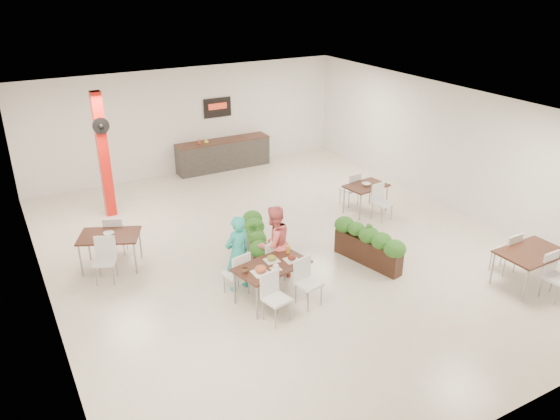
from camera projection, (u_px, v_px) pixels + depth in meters
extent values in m
plane|color=beige|center=(284.00, 248.00, 12.49)|extent=(12.00, 12.00, 0.00)
cube|color=white|center=(187.00, 121.00, 16.63)|extent=(10.00, 0.10, 3.20)
cube|color=white|center=(512.00, 328.00, 7.05)|extent=(10.00, 0.10, 3.20)
cube|color=white|center=(37.00, 232.00, 9.62)|extent=(0.10, 12.00, 3.20)
cube|color=white|center=(452.00, 149.00, 14.06)|extent=(0.10, 12.00, 3.20)
cube|color=white|center=(284.00, 110.00, 11.19)|extent=(10.00, 12.00, 0.04)
cube|color=red|center=(104.00, 156.00, 13.54)|extent=(0.25, 0.25, 3.20)
cylinder|color=black|center=(101.00, 126.00, 13.07)|extent=(0.40, 0.06, 0.40)
sphere|color=black|center=(101.00, 126.00, 13.04)|extent=(0.12, 0.12, 0.12)
cube|color=#282624|center=(223.00, 155.00, 17.26)|extent=(3.00, 0.60, 0.90)
cube|color=black|center=(223.00, 141.00, 17.07)|extent=(3.00, 0.62, 0.04)
cube|color=black|center=(217.00, 108.00, 16.92)|extent=(0.90, 0.04, 0.60)
cube|color=red|center=(218.00, 106.00, 16.88)|extent=(0.60, 0.02, 0.18)
imported|color=#A9461C|center=(199.00, 141.00, 16.67)|extent=(0.09, 0.09, 0.19)
imported|color=yellow|center=(206.00, 140.00, 16.79)|extent=(0.13, 0.13, 0.17)
cube|color=black|center=(272.00, 266.00, 10.26)|extent=(1.54, 1.07, 0.04)
cylinder|color=gray|center=(257.00, 303.00, 9.80)|extent=(0.04, 0.04, 0.71)
cylinder|color=gray|center=(308.00, 278.00, 10.57)|extent=(0.04, 0.04, 0.71)
cylinder|color=gray|center=(234.00, 287.00, 10.26)|extent=(0.04, 0.04, 0.71)
cylinder|color=gray|center=(285.00, 265.00, 11.03)|extent=(0.04, 0.04, 0.71)
cube|color=white|center=(236.00, 274.00, 10.55)|extent=(0.50, 0.50, 0.05)
cube|color=white|center=(242.00, 266.00, 10.32)|extent=(0.42, 0.13, 0.45)
cylinder|color=gray|center=(238.00, 278.00, 10.86)|extent=(0.02, 0.02, 0.43)
cylinder|color=gray|center=(224.00, 283.00, 10.66)|extent=(0.02, 0.02, 0.43)
cylinder|color=gray|center=(249.00, 284.00, 10.63)|extent=(0.02, 0.02, 0.43)
cylinder|color=gray|center=(235.00, 291.00, 10.43)|extent=(0.02, 0.02, 0.43)
cube|color=white|center=(268.00, 260.00, 11.03)|extent=(0.50, 0.50, 0.05)
cube|color=white|center=(274.00, 253.00, 10.80)|extent=(0.42, 0.13, 0.45)
cylinder|color=gray|center=(269.00, 264.00, 11.34)|extent=(0.02, 0.02, 0.43)
cylinder|color=gray|center=(256.00, 270.00, 11.14)|extent=(0.02, 0.02, 0.43)
cylinder|color=gray|center=(280.00, 271.00, 11.11)|extent=(0.02, 0.02, 0.43)
cylinder|color=gray|center=(267.00, 276.00, 10.91)|extent=(0.02, 0.02, 0.43)
cube|color=white|center=(276.00, 299.00, 9.72)|extent=(0.50, 0.50, 0.05)
cube|color=white|center=(270.00, 283.00, 9.75)|extent=(0.42, 0.13, 0.45)
cylinder|color=gray|center=(276.00, 318.00, 9.60)|extent=(0.02, 0.02, 0.43)
cylinder|color=gray|center=(290.00, 311.00, 9.80)|extent=(0.02, 0.02, 0.43)
cylinder|color=gray|center=(263.00, 310.00, 9.83)|extent=(0.02, 0.02, 0.43)
cylinder|color=gray|center=(277.00, 303.00, 10.04)|extent=(0.02, 0.02, 0.43)
cube|color=white|center=(309.00, 284.00, 10.20)|extent=(0.50, 0.50, 0.05)
cube|color=white|center=(302.00, 268.00, 10.23)|extent=(0.42, 0.13, 0.45)
cylinder|color=gray|center=(308.00, 302.00, 10.08)|extent=(0.02, 0.02, 0.43)
cylinder|color=gray|center=(321.00, 295.00, 10.28)|extent=(0.02, 0.02, 0.43)
cylinder|color=gray|center=(296.00, 294.00, 10.31)|extent=(0.02, 0.02, 0.43)
cylinder|color=gray|center=(309.00, 288.00, 10.52)|extent=(0.02, 0.02, 0.43)
cube|color=white|center=(261.00, 273.00, 9.97)|extent=(0.36, 0.36, 0.01)
ellipsoid|color=#9D4927|center=(261.00, 269.00, 9.94)|extent=(0.22, 0.22, 0.13)
cube|color=white|center=(272.00, 260.00, 10.39)|extent=(0.31, 0.31, 0.01)
ellipsoid|color=#C18422|center=(272.00, 258.00, 10.37)|extent=(0.18, 0.18, 0.11)
cube|color=white|center=(292.00, 260.00, 10.41)|extent=(0.31, 0.31, 0.01)
ellipsoid|color=#45110D|center=(292.00, 257.00, 10.39)|extent=(0.16, 0.16, 0.10)
cube|color=white|center=(276.00, 269.00, 10.10)|extent=(0.21, 0.21, 0.01)
ellipsoid|color=white|center=(276.00, 267.00, 10.08)|extent=(0.12, 0.12, 0.07)
cylinder|color=orange|center=(288.00, 249.00, 10.66)|extent=(0.07, 0.07, 0.15)
imported|color=brown|center=(245.00, 270.00, 9.97)|extent=(0.12, 0.12, 0.10)
imported|color=teal|center=(238.00, 254.00, 10.58)|extent=(0.64, 0.49, 1.58)
imported|color=#FA706F|center=(274.00, 244.00, 10.93)|extent=(0.89, 0.76, 1.61)
cube|color=black|center=(256.00, 249.00, 11.82)|extent=(0.86, 1.68, 0.56)
ellipsoid|color=#26601B|center=(259.00, 248.00, 11.03)|extent=(0.40, 0.40, 0.32)
ellipsoid|color=#26601B|center=(257.00, 240.00, 11.35)|extent=(0.40, 0.40, 0.32)
ellipsoid|color=#26601B|center=(256.00, 233.00, 11.66)|extent=(0.40, 0.40, 0.32)
ellipsoid|color=#26601B|center=(254.00, 226.00, 11.97)|extent=(0.40, 0.40, 0.32)
ellipsoid|color=#26601B|center=(252.00, 219.00, 12.29)|extent=(0.40, 0.40, 0.32)
imported|color=#26601B|center=(256.00, 230.00, 11.63)|extent=(0.33, 0.29, 0.37)
cube|color=black|center=(368.00, 252.00, 11.73)|extent=(0.64, 1.70, 0.56)
ellipsoid|color=#26601B|center=(395.00, 246.00, 11.10)|extent=(0.40, 0.40, 0.32)
ellipsoid|color=#26601B|center=(382.00, 240.00, 11.33)|extent=(0.40, 0.40, 0.32)
ellipsoid|color=#26601B|center=(369.00, 235.00, 11.56)|extent=(0.40, 0.40, 0.32)
ellipsoid|color=#26601B|center=(356.00, 230.00, 11.80)|extent=(0.40, 0.40, 0.32)
ellipsoid|color=#26601B|center=(345.00, 225.00, 12.03)|extent=(0.40, 0.40, 0.32)
imported|color=#26601B|center=(369.00, 232.00, 11.54)|extent=(0.20, 0.20, 0.36)
cube|color=black|center=(109.00, 236.00, 11.42)|extent=(1.45, 1.25, 0.04)
cylinder|color=gray|center=(81.00, 261.00, 11.21)|extent=(0.04, 0.04, 0.71)
cylinder|color=gray|center=(135.00, 258.00, 11.29)|extent=(0.04, 0.04, 0.71)
cylinder|color=gray|center=(89.00, 245.00, 11.84)|extent=(0.04, 0.04, 0.71)
cylinder|color=gray|center=(140.00, 243.00, 11.93)|extent=(0.04, 0.04, 0.71)
cube|color=white|center=(116.00, 235.00, 12.08)|extent=(0.56, 0.56, 0.05)
cube|color=white|center=(113.00, 229.00, 11.80)|extent=(0.40, 0.21, 0.45)
cylinder|color=gray|center=(127.00, 241.00, 12.34)|extent=(0.02, 0.02, 0.43)
cylinder|color=gray|center=(111.00, 241.00, 12.31)|extent=(0.02, 0.02, 0.43)
cylinder|color=gray|center=(124.00, 248.00, 12.03)|extent=(0.02, 0.02, 0.43)
cylinder|color=gray|center=(108.00, 248.00, 12.00)|extent=(0.02, 0.02, 0.43)
cube|color=white|center=(105.00, 261.00, 10.98)|extent=(0.56, 0.56, 0.05)
cube|color=white|center=(105.00, 246.00, 11.06)|extent=(0.40, 0.21, 0.45)
cylinder|color=gray|center=(96.00, 276.00, 10.91)|extent=(0.02, 0.02, 0.43)
cylinder|color=gray|center=(113.00, 275.00, 10.94)|extent=(0.02, 0.02, 0.43)
cylinder|color=gray|center=(100.00, 268.00, 11.22)|extent=(0.02, 0.02, 0.43)
cylinder|color=gray|center=(117.00, 267.00, 11.25)|extent=(0.02, 0.02, 0.43)
imported|color=white|center=(109.00, 234.00, 11.40)|extent=(0.22, 0.22, 0.05)
cube|color=black|center=(366.00, 186.00, 14.04)|extent=(1.16, 0.86, 0.04)
cylinder|color=gray|center=(360.00, 207.00, 13.71)|extent=(0.04, 0.04, 0.71)
cylinder|color=gray|center=(386.00, 199.00, 14.23)|extent=(0.04, 0.04, 0.71)
cylinder|color=gray|center=(344.00, 200.00, 14.15)|extent=(0.04, 0.04, 0.71)
cylinder|color=gray|center=(370.00, 192.00, 14.67)|extent=(0.04, 0.04, 0.71)
cube|color=white|center=(349.00, 189.00, 14.59)|extent=(0.47, 0.47, 0.05)
cube|color=white|center=(355.00, 182.00, 14.35)|extent=(0.42, 0.10, 0.45)
cylinder|color=gray|center=(349.00, 194.00, 14.90)|extent=(0.02, 0.02, 0.43)
cylinder|color=gray|center=(340.00, 197.00, 14.72)|extent=(0.02, 0.02, 0.43)
cylinder|color=gray|center=(358.00, 198.00, 14.65)|extent=(0.02, 0.02, 0.43)
cylinder|color=gray|center=(349.00, 201.00, 14.47)|extent=(0.02, 0.02, 0.43)
cube|color=white|center=(383.00, 203.00, 13.71)|extent=(0.47, 0.47, 0.05)
cube|color=white|center=(378.00, 192.00, 13.75)|extent=(0.42, 0.10, 0.45)
cylinder|color=gray|center=(382.00, 216.00, 13.59)|extent=(0.02, 0.02, 0.43)
cylinder|color=gray|center=(391.00, 212.00, 13.78)|extent=(0.02, 0.02, 0.43)
cylinder|color=gray|center=(372.00, 211.00, 13.84)|extent=(0.02, 0.02, 0.43)
cylinder|color=gray|center=(382.00, 208.00, 14.03)|extent=(0.02, 0.02, 0.43)
imported|color=white|center=(366.00, 184.00, 14.02)|extent=(0.22, 0.22, 0.05)
cube|color=black|center=(532.00, 252.00, 10.75)|extent=(1.34, 0.91, 0.04)
cylinder|color=gray|center=(525.00, 286.00, 10.32)|extent=(0.04, 0.04, 0.71)
cylinder|color=gray|center=(492.00, 268.00, 10.92)|extent=(0.04, 0.04, 0.71)
cylinder|color=gray|center=(532.00, 254.00, 11.48)|extent=(0.04, 0.04, 0.71)
cube|color=white|center=(504.00, 252.00, 11.33)|extent=(0.43, 0.43, 0.05)
cube|color=white|center=(514.00, 245.00, 11.08)|extent=(0.42, 0.05, 0.45)
cylinder|color=gray|center=(501.00, 257.00, 11.64)|extent=(0.02, 0.02, 0.43)
cylinder|color=gray|center=(491.00, 261.00, 11.49)|extent=(0.02, 0.02, 0.43)
cylinder|color=gray|center=(515.00, 264.00, 11.37)|extent=(0.02, 0.02, 0.43)
cylinder|color=gray|center=(504.00, 268.00, 11.22)|extent=(0.02, 0.02, 0.43)
cube|color=white|center=(557.00, 278.00, 10.39)|extent=(0.43, 0.43, 0.05)
cube|color=white|center=(550.00, 263.00, 10.43)|extent=(0.42, 0.05, 0.45)
cylinder|color=gray|center=(556.00, 295.00, 10.27)|extent=(0.02, 0.02, 0.43)
cylinder|color=gray|center=(541.00, 287.00, 10.54)|extent=(0.02, 0.02, 0.43)
cylinder|color=gray|center=(552.00, 282.00, 10.69)|extent=(0.02, 0.02, 0.43)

